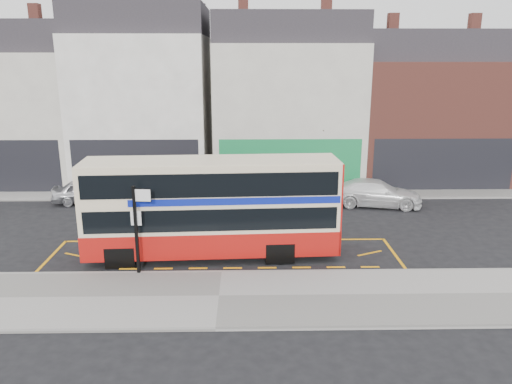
{
  "coord_description": "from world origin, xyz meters",
  "views": [
    {
      "loc": [
        0.94,
        -17.42,
        7.9
      ],
      "look_at": [
        1.32,
        2.0,
        2.54
      ],
      "focal_mm": 35.0,
      "sensor_mm": 36.0,
      "label": 1
    }
  ],
  "objects_px": {
    "street_tree_right": "(324,136)",
    "double_decker_bus": "(213,206)",
    "car_grey": "(191,188)",
    "car_silver": "(89,191)",
    "bus_stop_post": "(137,222)",
    "car_white": "(376,193)"
  },
  "relations": [
    {
      "from": "bus_stop_post",
      "to": "car_silver",
      "type": "distance_m",
      "value": 10.8
    },
    {
      "from": "double_decker_bus",
      "to": "car_grey",
      "type": "height_order",
      "value": "double_decker_bus"
    },
    {
      "from": "bus_stop_post",
      "to": "street_tree_right",
      "type": "bearing_deg",
      "value": 60.37
    },
    {
      "from": "bus_stop_post",
      "to": "car_grey",
      "type": "xyz_separation_m",
      "value": [
        0.82,
        10.08,
        -1.41
      ]
    },
    {
      "from": "double_decker_bus",
      "to": "car_grey",
      "type": "xyz_separation_m",
      "value": [
        -1.76,
        8.19,
        -1.4
      ]
    },
    {
      "from": "car_silver",
      "to": "car_grey",
      "type": "height_order",
      "value": "car_grey"
    },
    {
      "from": "bus_stop_post",
      "to": "car_silver",
      "type": "xyz_separation_m",
      "value": [
        -4.74,
        9.6,
        -1.45
      ]
    },
    {
      "from": "car_grey",
      "to": "car_silver",
      "type": "bearing_deg",
      "value": 101.7
    },
    {
      "from": "bus_stop_post",
      "to": "double_decker_bus",
      "type": "bearing_deg",
      "value": 41.52
    },
    {
      "from": "double_decker_bus",
      "to": "street_tree_right",
      "type": "relative_size",
      "value": 2.11
    },
    {
      "from": "double_decker_bus",
      "to": "street_tree_right",
      "type": "bearing_deg",
      "value": 57.2
    },
    {
      "from": "bus_stop_post",
      "to": "street_tree_right",
      "type": "xyz_separation_m",
      "value": [
        8.54,
        12.21,
        1.15
      ]
    },
    {
      "from": "car_grey",
      "to": "car_white",
      "type": "bearing_deg",
      "value": -90.93
    },
    {
      "from": "bus_stop_post",
      "to": "car_white",
      "type": "bearing_deg",
      "value": 44.02
    },
    {
      "from": "street_tree_right",
      "to": "car_grey",
      "type": "bearing_deg",
      "value": -164.58
    },
    {
      "from": "street_tree_right",
      "to": "double_decker_bus",
      "type": "bearing_deg",
      "value": -119.98
    },
    {
      "from": "car_grey",
      "to": "street_tree_right",
      "type": "relative_size",
      "value": 0.88
    },
    {
      "from": "car_grey",
      "to": "street_tree_right",
      "type": "xyz_separation_m",
      "value": [
        7.72,
        2.13,
        2.56
      ]
    },
    {
      "from": "double_decker_bus",
      "to": "bus_stop_post",
      "type": "height_order",
      "value": "double_decker_bus"
    },
    {
      "from": "car_silver",
      "to": "car_white",
      "type": "relative_size",
      "value": 0.8
    },
    {
      "from": "double_decker_bus",
      "to": "car_silver",
      "type": "height_order",
      "value": "double_decker_bus"
    },
    {
      "from": "double_decker_bus",
      "to": "bus_stop_post",
      "type": "relative_size",
      "value": 3.06
    }
  ]
}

